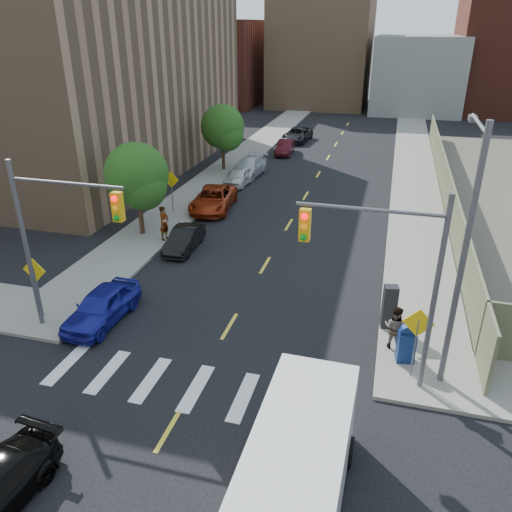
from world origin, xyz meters
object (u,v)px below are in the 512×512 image
Objects in this scene: mailbox at (406,344)px; pedestrian_west at (164,223)px; parked_car_white at (239,177)px; payphone at (389,307)px; parked_car_grey at (297,135)px; parked_car_silver at (248,167)px; parked_car_maroon at (285,147)px; parked_car_black at (184,239)px; cargo_van at (300,464)px; parked_car_blue at (102,306)px; parked_car_red at (213,199)px; pedestrian_east at (395,328)px.

mailbox is 15.61m from pedestrian_west.
payphone reaches higher than parked_car_white.
parked_car_grey is at bearing 4.86° from pedestrian_west.
parked_car_silver reaches higher than parked_car_white.
mailbox is at bearing -72.66° from parked_car_maroon.
cargo_van is at bearing -59.76° from parked_car_black.
parked_car_black is at bearing -94.08° from parked_car_maroon.
parked_car_black is 1.88× the size of pedestrian_west.
parked_car_blue is at bearing -84.89° from parked_car_white.
payphone is (11.80, -17.91, 0.42)m from parked_car_white.
parked_car_white is at bearing 84.10° from parked_car_red.
parked_car_red is at bearing -88.76° from parked_car_grey.
parked_car_black is 2.02× the size of payphone.
pedestrian_east is (12.86, -7.44, -0.12)m from pedestrian_west.
parked_car_black is at bearing 123.44° from cargo_van.
mailbox is (12.49, -22.63, 0.15)m from parked_car_silver.
parked_car_silver is at bearing 90.23° from parked_car_black.
pedestrian_west reaches higher than parked_car_blue.
mailbox is at bearing -68.66° from parked_car_grey.
mailbox is at bearing -82.76° from payphone.
pedestrian_west is at bearing 152.47° from parked_car_black.
parked_car_silver is at bearing -90.67° from parked_car_grey.
parked_car_grey is 3.43× the size of mailbox.
parked_car_blue is 0.72× the size of cargo_van.
parked_car_black is at bearing -8.60° from pedestrian_east.
cargo_van is (9.84, -21.00, 0.66)m from parked_car_red.
cargo_van is at bearing -65.56° from parked_car_white.
parked_car_grey is at bearing 89.98° from parked_car_white.
parked_car_black is at bearing 137.62° from mailbox.
parked_car_maroon is 2.64× the size of mailbox.
parked_car_grey is 28.87m from pedestrian_west.
parked_car_silver is at bearing 109.79° from payphone.
pedestrian_east is at bearing -53.93° from parked_car_red.
cargo_van reaches higher than parked_car_grey.
pedestrian_east is at bearing -68.95° from parked_car_grey.
parked_car_white is 21.45m from payphone.
parked_car_grey is at bearing 101.89° from cargo_van.
parked_car_white is at bearing 110.93° from cargo_van.
pedestrian_east reaches higher than parked_car_blue.
parked_car_maroon is 32.01m from pedestrian_east.
pedestrian_west is (-1.06, 8.49, 0.42)m from parked_car_blue.
parked_car_black is 12.33m from payphone.
parked_car_blue is 7.81m from parked_car_black.
parked_car_maroon is 30.58m from payphone.
parked_car_black is at bearing -82.66° from parked_car_silver.
parked_car_blue is at bearing -95.42° from parked_car_black.
cargo_van is at bearing -74.47° from parked_car_grey.
parked_car_white is at bearing -89.90° from parked_car_grey.
pedestrian_east is (10.76, -36.22, 0.30)m from parked_car_grey.
parked_car_red reaches higher than parked_car_white.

